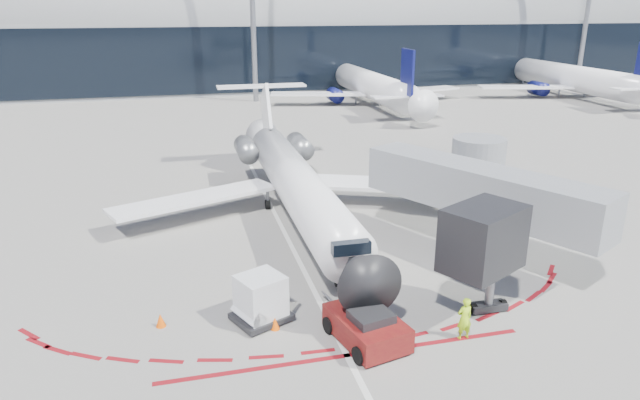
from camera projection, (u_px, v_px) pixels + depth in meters
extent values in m
plane|color=slate|center=(288.00, 239.00, 31.74)|extent=(260.00, 260.00, 0.00)
cube|color=silver|center=(281.00, 226.00, 33.57)|extent=(0.25, 40.00, 0.01)
cube|color=maroon|center=(347.00, 355.00, 21.19)|extent=(14.00, 0.25, 0.01)
cube|color=gray|center=(208.00, 54.00, 89.73)|extent=(150.00, 24.00, 10.00)
cylinder|color=gray|center=(206.00, 21.00, 88.10)|extent=(150.00, 24.00, 24.00)
cube|color=black|center=(214.00, 61.00, 78.68)|extent=(150.00, 0.20, 9.00)
cube|color=gray|center=(480.00, 189.00, 28.52)|extent=(8.22, 12.61, 2.30)
cube|color=black|center=(483.00, 238.00, 22.55)|extent=(3.86, 3.44, 2.60)
cylinder|color=gray|center=(490.00, 286.00, 23.88)|extent=(0.36, 0.36, 2.40)
cube|color=black|center=(488.00, 306.00, 24.20)|extent=(1.60, 0.60, 0.30)
cylinder|color=gray|center=(476.00, 176.00, 34.87)|extent=(3.20, 3.20, 4.80)
cylinder|color=black|center=(473.00, 209.00, 35.57)|extent=(4.00, 4.00, 0.50)
cylinder|color=gray|center=(252.00, 3.00, 72.85)|extent=(0.70, 0.70, 25.00)
cylinder|color=gray|center=(589.00, 4.00, 84.38)|extent=(0.70, 0.70, 25.00)
cylinder|color=white|center=(297.00, 184.00, 33.79)|extent=(2.60, 21.17, 2.60)
cone|color=black|center=(359.00, 271.00, 22.85)|extent=(2.60, 2.69, 2.60)
cone|color=white|center=(265.00, 139.00, 45.08)|extent=(2.60, 3.46, 2.60)
cube|color=black|center=(348.00, 244.00, 24.08)|extent=(1.64, 1.35, 0.53)
cube|color=white|center=(195.00, 199.00, 34.02)|extent=(10.31, 6.11, 0.30)
cube|color=white|center=(383.00, 184.00, 36.77)|extent=(10.31, 6.11, 0.30)
cube|color=white|center=(266.00, 112.00, 43.45)|extent=(0.24, 4.51, 4.59)
cube|color=white|center=(261.00, 86.00, 44.74)|extent=(6.93, 1.54, 0.15)
cylinder|color=slate|center=(246.00, 149.00, 41.02)|extent=(1.44, 3.27, 1.44)
cylinder|color=slate|center=(300.00, 146.00, 41.93)|extent=(1.44, 3.27, 1.44)
cylinder|color=black|center=(338.00, 281.00, 26.32)|extent=(0.21, 0.54, 0.54)
cylinder|color=black|center=(268.00, 204.00, 36.29)|extent=(0.29, 0.62, 0.62)
cylinder|color=black|center=(312.00, 201.00, 36.96)|extent=(0.29, 0.62, 0.62)
cylinder|color=gray|center=(338.00, 276.00, 26.23)|extent=(0.17, 0.17, 1.06)
cube|color=#590C0F|center=(366.00, 327.00, 21.97)|extent=(2.82, 3.76, 0.95)
cube|color=black|center=(371.00, 317.00, 21.50)|extent=(1.72, 1.57, 0.37)
cylinder|color=gray|center=(337.00, 305.00, 23.98)|extent=(0.73, 2.69, 0.11)
cylinder|color=black|center=(360.00, 355.00, 20.64)|extent=(0.44, 0.72, 0.67)
cylinder|color=black|center=(405.00, 341.00, 21.51)|extent=(0.44, 0.72, 0.67)
cylinder|color=black|center=(329.00, 325.00, 22.58)|extent=(0.44, 0.72, 0.67)
cylinder|color=black|center=(372.00, 313.00, 23.45)|extent=(0.44, 0.72, 0.67)
imported|color=#C0FF1A|center=(464.00, 318.00, 22.01)|extent=(0.67, 0.47, 1.76)
cube|color=black|center=(262.00, 316.00, 23.49)|extent=(2.71, 2.54, 0.24)
cube|color=white|center=(261.00, 295.00, 23.17)|extent=(2.23, 2.17, 1.72)
cylinder|color=black|center=(253.00, 332.00, 22.49)|extent=(0.19, 0.24, 0.21)
cylinder|color=black|center=(288.00, 318.00, 23.50)|extent=(0.19, 0.24, 0.21)
cylinder|color=black|center=(235.00, 318.00, 23.53)|extent=(0.19, 0.24, 0.21)
cylinder|color=black|center=(270.00, 305.00, 24.53)|extent=(0.19, 0.24, 0.21)
cone|color=#FF5705|center=(161.00, 320.00, 23.03)|extent=(0.41, 0.41, 0.57)
cone|color=#FF5705|center=(275.00, 323.00, 22.84)|extent=(0.38, 0.38, 0.52)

